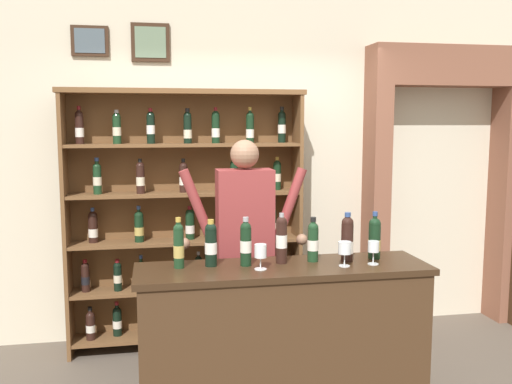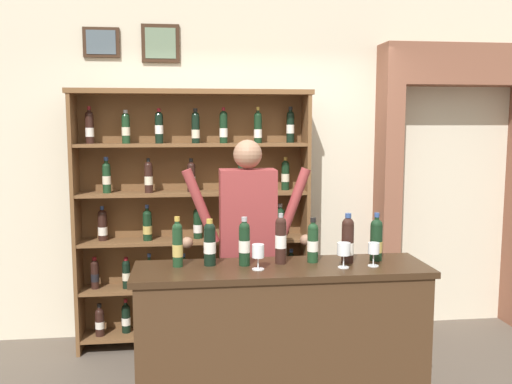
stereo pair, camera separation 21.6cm
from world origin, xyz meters
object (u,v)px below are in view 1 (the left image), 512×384
object	(u,v)px
tasting_bottle_vin_santo	(211,243)
tasting_bottle_chianti	(313,241)
tasting_bottle_grappa	(347,239)
tasting_bottle_rosso	(375,238)
wine_glass_center	(345,249)
wine_glass_spare	(373,248)
tasting_counter	(283,342)
wine_shelf	(186,216)
tasting_bottle_prosecco	(282,239)
tasting_bottle_brunello	(179,245)
tasting_bottle_riserva	(246,242)
wine_glass_left	(260,253)
shopkeeper	(245,235)

from	to	relation	value
tasting_bottle_vin_santo	tasting_bottle_chianti	xyz separation A→B (m)	(0.65, -0.00, -0.01)
tasting_bottle_vin_santo	tasting_bottle_chianti	distance (m)	0.65
tasting_bottle_grappa	tasting_bottle_rosso	bearing A→B (deg)	10.04
wine_glass_center	wine_glass_spare	xyz separation A→B (m)	(0.19, 0.01, -0.01)
tasting_counter	tasting_bottle_vin_santo	distance (m)	0.78
wine_shelf	tasting_counter	world-z (taller)	wine_shelf
tasting_bottle_chianti	wine_glass_spare	distance (m)	0.38
tasting_bottle_vin_santo	tasting_bottle_prosecco	xyz separation A→B (m)	(0.45, -0.01, 0.01)
tasting_counter	tasting_bottle_chianti	bearing A→B (deg)	21.06
tasting_bottle_chianti	tasting_bottle_grappa	size ratio (longest dim) A/B	0.91
tasting_bottle_brunello	wine_glass_center	world-z (taller)	tasting_bottle_brunello
tasting_counter	tasting_bottle_vin_santo	size ratio (longest dim) A/B	6.25
tasting_counter	wine_glass_center	size ratio (longest dim) A/B	11.76
tasting_bottle_riserva	tasting_bottle_grappa	size ratio (longest dim) A/B	0.96
tasting_bottle_prosecco	tasting_counter	bearing A→B (deg)	-93.31
tasting_bottle_brunello	wine_glass_left	xyz separation A→B (m)	(0.48, -0.13, -0.04)
wine_glass_spare	tasting_bottle_brunello	bearing A→B (deg)	173.38
tasting_bottle_brunello	wine_glass_spare	bearing A→B (deg)	-6.62
tasting_bottle_rosso	tasting_counter	bearing A→B (deg)	-172.71
tasting_bottle_brunello	tasting_bottle_riserva	bearing A→B (deg)	-2.99
tasting_bottle_chianti	wine_glass_left	size ratio (longest dim) A/B	1.85
tasting_bottle_brunello	wine_glass_spare	xyz separation A→B (m)	(1.20, -0.14, -0.04)
tasting_counter	tasting_bottle_vin_santo	bearing A→B (deg)	169.32
shopkeeper	tasting_bottle_prosecco	world-z (taller)	shopkeeper
tasting_counter	tasting_bottle_riserva	xyz separation A→B (m)	(-0.23, 0.05, 0.64)
wine_glass_left	wine_shelf	bearing A→B (deg)	105.60
wine_glass_left	tasting_bottle_vin_santo	bearing A→B (deg)	154.18
tasting_bottle_vin_santo	wine_glass_spare	size ratio (longest dim) A/B	1.97
tasting_bottle_prosecco	wine_glass_spare	bearing A→B (deg)	-13.83
wine_glass_center	wine_glass_spare	world-z (taller)	wine_glass_center
tasting_bottle_vin_santo	tasting_bottle_riserva	bearing A→B (deg)	-7.60
wine_glass_center	wine_glass_left	bearing A→B (deg)	177.72
tasting_bottle_rosso	wine_glass_spare	distance (m)	0.16
wine_shelf	wine_glass_left	xyz separation A→B (m)	(0.37, -1.33, -0.01)
tasting_bottle_prosecco	tasting_bottle_grappa	xyz separation A→B (m)	(0.43, -0.03, -0.01)
tasting_counter	tasting_bottle_grappa	world-z (taller)	tasting_bottle_grappa
tasting_bottle_brunello	wine_glass_left	distance (m)	0.50
tasting_bottle_riserva	tasting_bottle_vin_santo	bearing A→B (deg)	172.40
tasting_bottle_vin_santo	tasting_bottle_prosecco	distance (m)	0.45
tasting_bottle_riserva	shopkeeper	bearing A→B (deg)	81.36
tasting_bottle_prosecco	wine_glass_center	world-z (taller)	tasting_bottle_prosecco
tasting_counter	shopkeeper	bearing A→B (deg)	106.37
wine_glass_center	tasting_counter	bearing A→B (deg)	168.42
wine_glass_spare	tasting_bottle_vin_santo	bearing A→B (deg)	171.71
tasting_bottle_riserva	tasting_bottle_rosso	world-z (taller)	tasting_bottle_rosso
tasting_counter	tasting_bottle_riserva	distance (m)	0.68
tasting_bottle_vin_santo	wine_glass_left	world-z (taller)	tasting_bottle_vin_santo
shopkeeper	tasting_bottle_vin_santo	distance (m)	0.53
tasting_bottle_rosso	wine_glass_spare	bearing A→B (deg)	-114.55
wine_shelf	wine_glass_center	distance (m)	1.63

